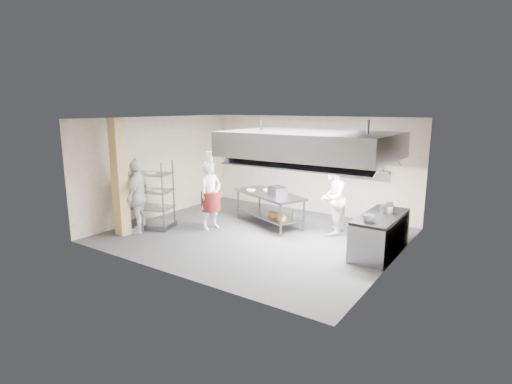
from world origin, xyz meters
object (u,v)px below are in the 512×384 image
Objects in this scene: cooking_range at (380,235)px; chef_line at (332,198)px; island at (269,209)px; pass_rack at (149,194)px; stockpot at (386,210)px; griddle at (277,191)px; chef_plating at (138,197)px; chef_head at (211,195)px.

cooking_range is 1.73m from chef_line.
island is 1.20× the size of pass_rack.
stockpot is at bearing 16.32° from island.
stockpot is at bearing 64.67° from chef_line.
pass_rack reaches higher than griddle.
island reaches higher than cooking_range.
chef_plating is (-5.80, -2.00, 0.54)m from cooking_range.
chef_line reaches higher than pass_rack.
island is 3.32m from cooking_range.
cooking_range is 4.49m from chef_head.
pass_rack is at bearing -118.61° from griddle.
cooking_range is 1.04× the size of chef_plating.
pass_rack is 3.50m from griddle.
griddle is (-2.98, 0.41, 0.60)m from cooking_range.
chef_head reaches higher than stockpot.
griddle is (0.31, -0.09, 0.57)m from island.
island is 8.09× the size of stockpot.
pass_rack is 0.93× the size of cooking_range.
chef_head is at bearing 10.92° from pass_rack.
stockpot is at bearing 85.02° from chef_plating.
chef_line reaches higher than stockpot.
island is 3.34m from pass_rack.
chef_head is (-1.12, -1.20, 0.47)m from island.
island is 1.16× the size of chef_plating.
chef_line reaches higher than island.
pass_rack reaches higher than island.
stockpot is (5.86, 2.18, 0.03)m from chef_plating.
island is at bearing -32.85° from chef_head.
chef_line is (-1.48, 0.70, 0.55)m from cooking_range.
chef_plating is at bearing -159.56° from stockpot.
chef_head is at bearing -170.92° from cooking_range.
cooking_range is 4.33× the size of griddle.
griddle reaches higher than cooking_range.
chef_plating is at bearing 143.33° from chef_head.
chef_line is (4.40, 2.25, 0.03)m from pass_rack.
pass_rack is 6.19m from stockpot.
island is 1.16× the size of chef_line.
stockpot reaches higher than island.
griddle is (-1.50, -0.29, 0.05)m from chef_line.
pass_rack reaches higher than stockpot.
stockpot is (3.03, -0.22, -0.03)m from griddle.
chef_line reaches higher than chef_head.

